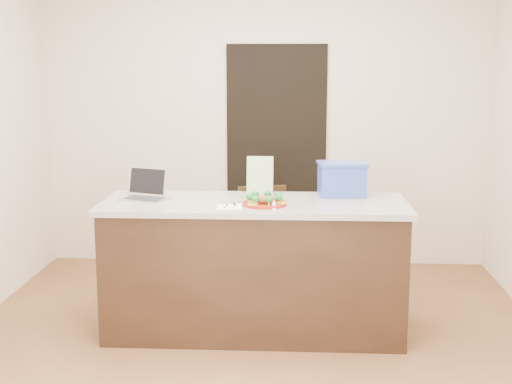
# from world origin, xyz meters

# --- Properties ---
(ground) EXTENTS (4.00, 4.00, 0.00)m
(ground) POSITION_xyz_m (0.00, 0.00, 0.00)
(ground) COLOR brown
(ground) RESTS_ON ground
(room_shell) EXTENTS (4.00, 4.00, 4.00)m
(room_shell) POSITION_xyz_m (0.00, 0.00, 1.62)
(room_shell) COLOR white
(room_shell) RESTS_ON ground
(doorway) EXTENTS (0.90, 0.02, 2.00)m
(doorway) POSITION_xyz_m (0.10, 1.98, 1.00)
(doorway) COLOR black
(doorway) RESTS_ON ground
(island) EXTENTS (2.06, 0.76, 0.92)m
(island) POSITION_xyz_m (0.00, 0.25, 0.46)
(island) COLOR black
(island) RESTS_ON ground
(plate) EXTENTS (0.29, 0.29, 0.02)m
(plate) POSITION_xyz_m (0.08, 0.13, 0.93)
(plate) COLOR maroon
(plate) RESTS_ON island
(meatballs) EXTENTS (0.12, 0.12, 0.04)m
(meatballs) POSITION_xyz_m (0.08, 0.13, 0.96)
(meatballs) COLOR brown
(meatballs) RESTS_ON plate
(broccoli) EXTENTS (0.24, 0.25, 0.04)m
(broccoli) POSITION_xyz_m (0.08, 0.13, 0.98)
(broccoli) COLOR #16531E
(broccoli) RESTS_ON plate
(pepper_rings) EXTENTS (0.26, 0.26, 0.01)m
(pepper_rings) POSITION_xyz_m (0.08, 0.13, 0.94)
(pepper_rings) COLOR gold
(pepper_rings) RESTS_ON plate
(napkin) EXTENTS (0.17, 0.17, 0.01)m
(napkin) POSITION_xyz_m (-0.15, 0.05, 0.92)
(napkin) COLOR white
(napkin) RESTS_ON island
(fork) EXTENTS (0.03, 0.15, 0.00)m
(fork) POSITION_xyz_m (-0.17, 0.06, 0.93)
(fork) COLOR silver
(fork) RESTS_ON napkin
(knife) EXTENTS (0.04, 0.18, 0.01)m
(knife) POSITION_xyz_m (-0.12, 0.04, 0.93)
(knife) COLOR silver
(knife) RESTS_ON napkin
(yogurt_bottle) EXTENTS (0.03, 0.03, 0.06)m
(yogurt_bottle) POSITION_xyz_m (0.14, -0.00, 0.95)
(yogurt_bottle) COLOR beige
(yogurt_bottle) RESTS_ON island
(laptop) EXTENTS (0.35, 0.33, 0.21)m
(laptop) POSITION_xyz_m (-0.75, 0.31, 0.98)
(laptop) COLOR #BCBDC2
(laptop) RESTS_ON island
(leaflet) EXTENTS (0.19, 0.05, 0.27)m
(leaflet) POSITION_xyz_m (0.02, 0.54, 1.05)
(leaflet) COLOR silver
(leaflet) RESTS_ON island
(blue_box) EXTENTS (0.36, 0.27, 0.24)m
(blue_box) POSITION_xyz_m (0.60, 0.48, 1.04)
(blue_box) COLOR #2D46A5
(blue_box) RESTS_ON island
(chair) EXTENTS (0.47, 0.47, 0.87)m
(chair) POSITION_xyz_m (0.01, 1.03, 0.50)
(chair) COLOR #382410
(chair) RESTS_ON ground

